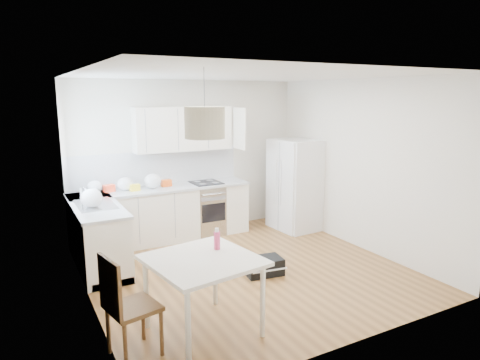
# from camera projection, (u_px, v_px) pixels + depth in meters

# --- Properties ---
(floor) EXTENTS (4.20, 4.20, 0.00)m
(floor) POSITION_uv_depth(u_px,v_px,m) (246.00, 270.00, 6.07)
(floor) COLOR brown
(floor) RESTS_ON ground
(ceiling) EXTENTS (4.20, 4.20, 0.00)m
(ceiling) POSITION_uv_depth(u_px,v_px,m) (247.00, 75.00, 5.54)
(ceiling) COLOR white
(ceiling) RESTS_ON wall_back
(wall_back) EXTENTS (4.20, 0.00, 4.20)m
(wall_back) POSITION_uv_depth(u_px,v_px,m) (189.00, 157.00, 7.62)
(wall_back) COLOR silver
(wall_back) RESTS_ON floor
(wall_left) EXTENTS (0.00, 4.20, 4.20)m
(wall_left) POSITION_uv_depth(u_px,v_px,m) (84.00, 193.00, 4.82)
(wall_left) COLOR silver
(wall_left) RESTS_ON floor
(wall_right) EXTENTS (0.00, 4.20, 4.20)m
(wall_right) POSITION_uv_depth(u_px,v_px,m) (361.00, 165.00, 6.79)
(wall_right) COLOR silver
(wall_right) RESTS_ON floor
(window_glassblock) EXTENTS (0.02, 1.00, 1.00)m
(window_glassblock) POSITION_uv_depth(u_px,v_px,m) (69.00, 147.00, 5.74)
(window_glassblock) COLOR #BFE0F9
(window_glassblock) RESTS_ON wall_left
(cabinets_back) EXTENTS (3.00, 0.60, 0.88)m
(cabinets_back) POSITION_uv_depth(u_px,v_px,m) (163.00, 215.00, 7.25)
(cabinets_back) COLOR white
(cabinets_back) RESTS_ON floor
(cabinets_left) EXTENTS (0.60, 1.80, 0.88)m
(cabinets_left) POSITION_uv_depth(u_px,v_px,m) (97.00, 236.00, 6.18)
(cabinets_left) COLOR white
(cabinets_left) RESTS_ON floor
(counter_back) EXTENTS (3.02, 0.64, 0.04)m
(counter_back) POSITION_uv_depth(u_px,v_px,m) (162.00, 189.00, 7.17)
(counter_back) COLOR #B3B6B9
(counter_back) RESTS_ON cabinets_back
(counter_left) EXTENTS (0.64, 1.82, 0.04)m
(counter_left) POSITION_uv_depth(u_px,v_px,m) (95.00, 205.00, 6.09)
(counter_left) COLOR #B3B6B9
(counter_left) RESTS_ON cabinets_left
(backsplash_back) EXTENTS (3.00, 0.01, 0.58)m
(backsplash_back) POSITION_uv_depth(u_px,v_px,m) (156.00, 168.00, 7.36)
(backsplash_back) COLOR white
(backsplash_back) RESTS_ON wall_back
(backsplash_left) EXTENTS (0.01, 1.80, 0.58)m
(backsplash_left) POSITION_uv_depth(u_px,v_px,m) (71.00, 186.00, 5.89)
(backsplash_left) COLOR white
(backsplash_left) RESTS_ON wall_left
(upper_cabinets) EXTENTS (1.70, 0.32, 0.75)m
(upper_cabinets) POSITION_uv_depth(u_px,v_px,m) (183.00, 129.00, 7.31)
(upper_cabinets) COLOR white
(upper_cabinets) RESTS_ON wall_back
(range_oven) EXTENTS (0.50, 0.61, 0.88)m
(range_oven) POSITION_uv_depth(u_px,v_px,m) (207.00, 209.00, 7.63)
(range_oven) COLOR #B7B9BC
(range_oven) RESTS_ON floor
(sink) EXTENTS (0.50, 0.80, 0.16)m
(sink) POSITION_uv_depth(u_px,v_px,m) (95.00, 205.00, 6.04)
(sink) COLOR #B7B9BC
(sink) RESTS_ON counter_left
(refrigerator) EXTENTS (0.85, 0.87, 1.66)m
(refrigerator) POSITION_uv_depth(u_px,v_px,m) (296.00, 185.00, 7.83)
(refrigerator) COLOR white
(refrigerator) RESTS_ON floor
(dining_table) EXTENTS (1.17, 1.17, 0.81)m
(dining_table) POSITION_uv_depth(u_px,v_px,m) (203.00, 267.00, 4.35)
(dining_table) COLOR beige
(dining_table) RESTS_ON floor
(dining_chair) EXTENTS (0.51, 0.51, 1.02)m
(dining_chair) POSITION_uv_depth(u_px,v_px,m) (133.00, 305.00, 4.00)
(dining_chair) COLOR #4B2D16
(dining_chair) RESTS_ON floor
(drink_bottle) EXTENTS (0.09, 0.09, 0.24)m
(drink_bottle) POSITION_uv_depth(u_px,v_px,m) (217.00, 239.00, 4.57)
(drink_bottle) COLOR #D63B6A
(drink_bottle) RESTS_ON dining_table
(gym_bag) EXTENTS (0.55, 0.40, 0.23)m
(gym_bag) POSITION_uv_depth(u_px,v_px,m) (264.00, 266.00, 5.91)
(gym_bag) COLOR black
(gym_bag) RESTS_ON floor
(pendant_lamp) EXTENTS (0.49, 0.49, 0.30)m
(pendant_lamp) POSITION_uv_depth(u_px,v_px,m) (205.00, 123.00, 4.10)
(pendant_lamp) COLOR #BDB391
(pendant_lamp) RESTS_ON ceiling
(grocery_bag_a) EXTENTS (0.23, 0.20, 0.21)m
(grocery_bag_a) POSITION_uv_depth(u_px,v_px,m) (95.00, 187.00, 6.70)
(grocery_bag_a) COLOR white
(grocery_bag_a) RESTS_ON counter_back
(grocery_bag_b) EXTENTS (0.25, 0.21, 0.22)m
(grocery_bag_b) POSITION_uv_depth(u_px,v_px,m) (125.00, 184.00, 6.91)
(grocery_bag_b) COLOR white
(grocery_bag_b) RESTS_ON counter_back
(grocery_bag_c) EXTENTS (0.28, 0.23, 0.25)m
(grocery_bag_c) POSITION_uv_depth(u_px,v_px,m) (153.00, 181.00, 7.06)
(grocery_bag_c) COLOR white
(grocery_bag_c) RESTS_ON counter_back
(grocery_bag_d) EXTENTS (0.21, 0.18, 0.19)m
(grocery_bag_d) POSITION_uv_depth(u_px,v_px,m) (93.00, 195.00, 6.20)
(grocery_bag_d) COLOR white
(grocery_bag_d) RESTS_ON counter_back
(grocery_bag_e) EXTENTS (0.29, 0.25, 0.26)m
(grocery_bag_e) POSITION_uv_depth(u_px,v_px,m) (92.00, 198.00, 5.87)
(grocery_bag_e) COLOR white
(grocery_bag_e) RESTS_ON counter_left
(snack_orange) EXTENTS (0.18, 0.12, 0.11)m
(snack_orange) POSITION_uv_depth(u_px,v_px,m) (166.00, 183.00, 7.24)
(snack_orange) COLOR #F05515
(snack_orange) RESTS_ON counter_back
(snack_yellow) EXTENTS (0.16, 0.11, 0.11)m
(snack_yellow) POSITION_uv_depth(u_px,v_px,m) (135.00, 188.00, 6.90)
(snack_yellow) COLOR yellow
(snack_yellow) RESTS_ON counter_back
(snack_red) EXTENTS (0.19, 0.16, 0.12)m
(snack_red) POSITION_uv_depth(u_px,v_px,m) (109.00, 188.00, 6.83)
(snack_red) COLOR red
(snack_red) RESTS_ON counter_back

